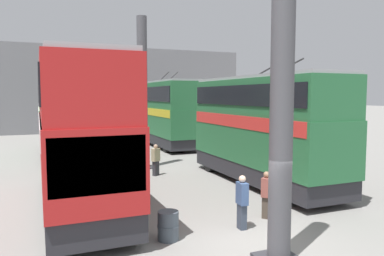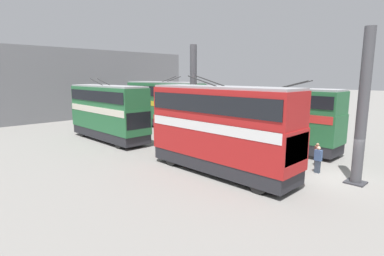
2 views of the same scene
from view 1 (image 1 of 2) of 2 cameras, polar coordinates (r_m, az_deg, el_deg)
The scene contains 12 objects.
ground_plane at distance 10.63m, azimuth 10.22°, elevation -17.44°, with size 240.00×240.00×0.00m, color gray.
depot_back_wall at distance 42.60m, azimuth -15.25°, elevation 5.70°, with size 0.50×36.00×9.43m.
support_column_near at distance 9.12m, azimuth 13.54°, elevation 4.85°, with size 1.01×1.01×8.33m.
support_column_far at distance 20.84m, azimuth -7.56°, elevation 4.93°, with size 1.01×1.01×8.33m.
bus_left_near at distance 17.33m, azimuth 10.57°, elevation 0.77°, with size 9.51×2.54×5.53m.
bus_left_far at distance 30.61m, azimuth -4.47°, elevation 2.88°, with size 11.13×2.54×5.80m.
bus_right_mid at distance 13.84m, azimuth -17.02°, elevation 0.39°, with size 9.72×2.54×5.87m.
bus_right_far at distance 27.09m, azimuth -19.67°, elevation 2.16°, with size 9.79×2.54×5.62m.
person_by_left_row at distance 12.75m, azimuth 11.25°, elevation -9.78°, with size 0.45×0.48×1.56m.
person_aisle_foreground at distance 11.59m, azimuth 7.63°, elevation -10.95°, with size 0.43×0.27×1.65m.
person_aisle_midway at distance 19.00m, azimuth -5.55°, elevation -4.76°, with size 0.42×0.48×1.60m.
oil_drum at distance 10.82m, azimuth -3.65°, elevation -14.63°, with size 0.62×0.62×0.82m.
Camera 1 is at (-8.25, 5.34, 4.04)m, focal length 35.00 mm.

